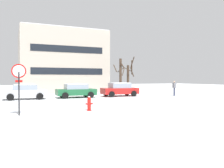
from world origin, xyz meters
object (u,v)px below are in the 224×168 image
(parked_car_red, at_px, (120,89))
(parked_car_green, at_px, (76,90))
(stop_sign, at_px, (19,79))
(parked_car_silver, at_px, (25,92))
(pedestrian_crossing, at_px, (174,87))
(fire_hydrant, at_px, (89,103))

(parked_car_red, bearing_deg, parked_car_green, 178.50)
(stop_sign, distance_m, parked_car_green, 11.93)
(parked_car_silver, distance_m, pedestrian_crossing, 16.44)
(stop_sign, height_order, parked_car_silver, stop_sign)
(parked_car_silver, xyz_separation_m, parked_car_red, (10.08, -0.07, 0.03))
(parked_car_silver, bearing_deg, fire_hydrant, -71.67)
(stop_sign, distance_m, pedestrian_crossing, 19.09)
(parked_car_red, bearing_deg, pedestrian_crossing, -15.99)
(parked_car_red, bearing_deg, parked_car_silver, 179.61)
(stop_sign, distance_m, parked_car_red, 14.95)
(parked_car_silver, relative_size, pedestrian_crossing, 2.31)
(fire_hydrant, distance_m, parked_car_red, 12.00)
(pedestrian_crossing, bearing_deg, parked_car_red, 164.01)
(fire_hydrant, bearing_deg, pedestrian_crossing, 31.85)
(parked_car_green, bearing_deg, fire_hydrant, -99.87)
(pedestrian_crossing, bearing_deg, parked_car_green, 170.34)
(parked_car_silver, bearing_deg, pedestrian_crossing, -6.49)
(stop_sign, xyz_separation_m, fire_hydrant, (4.06, 0.33, -1.50))
(parked_car_red, height_order, pedestrian_crossing, pedestrian_crossing)
(parked_car_red, bearing_deg, fire_hydrant, -124.46)
(parked_car_silver, distance_m, parked_car_green, 5.04)
(stop_sign, height_order, pedestrian_crossing, stop_sign)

